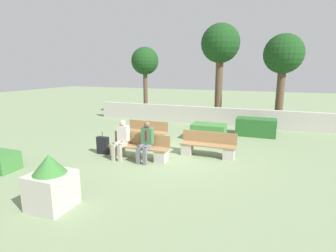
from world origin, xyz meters
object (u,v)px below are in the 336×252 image
Objects in this scene: bench_left_side at (208,147)px; person_seated_woman at (121,138)px; tree_center_right at (283,56)px; suitcase at (103,145)px; bench_front at (139,149)px; tree_leftmost at (145,62)px; tree_center_left at (220,46)px; person_seated_man at (146,140)px; bench_right_side at (147,134)px; planter_corner_left at (51,183)px.

person_seated_woman reaches higher than bench_left_side.
suitcase is at bearing -128.29° from tree_center_right.
bench_front is 0.48× the size of tree_leftmost.
bench_left_side is at bearing -82.35° from tree_center_left.
person_seated_man is (0.33, -0.14, 0.38)m from bench_front.
suitcase is at bearing -108.18° from tree_center_left.
bench_front is at bearing 156.11° from person_seated_man.
bench_front is 9.44m from tree_center_right.
bench_left_side and bench_right_side have the same top height.
tree_center_left is at bearing 77.70° from person_seated_woman.
suitcase is (-0.73, -2.11, -0.01)m from bench_right_side.
tree_center_left is at bearing 106.61° from bench_left_side.
bench_front reaches higher than suitcase.
planter_corner_left is 12.09m from tree_leftmost.
tree_center_right reaches higher than person_seated_woman.
person_seated_woman is 8.80m from tree_leftmost.
person_seated_man is 0.92m from person_seated_woman.
bench_right_side is at bearing 168.96° from bench_left_side.
suitcase is (-1.77, 0.13, -0.40)m from person_seated_man.
bench_left_side is 0.44× the size of tree_leftmost.
person_seated_woman is 1.58× the size of suitcase.
bench_left_side is at bearing 16.64° from suitcase.
bench_right_side is 2.23m from suitcase.
tree_center_right reaches higher than suitcase.
bench_left_side is 2.34× the size of suitcase.
bench_left_side is 8.07m from tree_center_left.
bench_front is 1.61× the size of person_seated_woman.
bench_left_side is at bearing -50.06° from tree_leftmost.
tree_center_left is 3.45m from tree_center_right.
planter_corner_left is at bearing -92.37° from bench_right_side.
bench_left_side is 9.23m from tree_leftmost.
suitcase is at bearing 107.83° from planter_corner_left.
bench_right_side is 5.70m from planter_corner_left.
suitcase is at bearing -115.65° from bench_right_side.
tree_leftmost is (-3.16, 11.32, 2.86)m from planter_corner_left.
bench_right_side is 8.30m from tree_center_right.
person_seated_woman is at bearing -102.30° from tree_center_left.
tree_center_right reaches higher than tree_leftmost.
bench_front is at bearing -65.91° from tree_leftmost.
suitcase is (-1.45, -0.01, -0.02)m from bench_front.
tree_center_right reaches higher than planter_corner_left.
person_seated_woman is 9.73m from tree_center_right.
tree_leftmost is (-3.78, 7.87, 2.70)m from person_seated_man.
tree_leftmost is (-3.45, 7.73, 3.09)m from bench_front.
planter_corner_left is (-0.30, -3.59, 0.23)m from bench_front.
bench_front is at bearing -77.60° from bench_right_side.
tree_center_right is (4.55, 7.58, 3.31)m from bench_front.
suitcase is at bearing -75.47° from tree_leftmost.
suitcase is (-0.86, 0.13, -0.40)m from person_seated_woman.
person_seated_man is (-1.80, -1.20, 0.39)m from bench_left_side.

